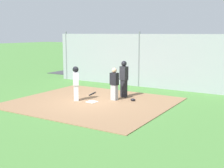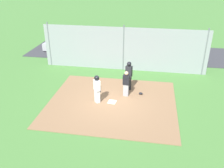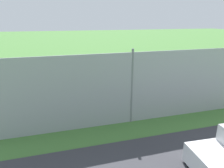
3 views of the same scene
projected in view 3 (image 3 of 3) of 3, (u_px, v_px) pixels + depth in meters
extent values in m
plane|color=#477A38|center=(105.00, 87.00, 13.88)|extent=(140.00, 140.00, 0.00)
cube|color=#896647|center=(105.00, 87.00, 13.87)|extent=(7.20, 6.40, 0.03)
cube|color=white|center=(105.00, 87.00, 13.86)|extent=(0.49, 0.49, 0.02)
cube|color=#9E9EA3|center=(98.00, 87.00, 12.74)|extent=(0.33, 0.26, 0.75)
cube|color=black|center=(97.00, 77.00, 12.53)|extent=(0.41, 0.31, 0.59)
sphere|color=tan|center=(97.00, 70.00, 12.40)|extent=(0.23, 0.23, 0.23)
cube|color=black|center=(100.00, 90.00, 11.92)|extent=(0.34, 0.29, 0.88)
cube|color=#232328|center=(99.00, 78.00, 11.68)|extent=(0.43, 0.34, 0.70)
sphere|color=black|center=(99.00, 69.00, 11.53)|extent=(0.27, 0.27, 0.27)
cube|color=silver|center=(116.00, 80.00, 14.09)|extent=(0.36, 0.37, 0.77)
cube|color=white|center=(116.00, 71.00, 13.88)|extent=(0.44, 0.46, 0.61)
sphere|color=tan|center=(116.00, 65.00, 13.74)|extent=(0.24, 0.24, 0.24)
sphere|color=black|center=(116.00, 64.00, 13.74)|extent=(0.29, 0.29, 0.29)
cylinder|color=black|center=(126.00, 92.00, 12.76)|extent=(0.24, 0.85, 0.06)
ellipsoid|color=black|center=(85.00, 94.00, 12.35)|extent=(0.24, 0.20, 0.12)
cube|color=#93999E|center=(132.00, 89.00, 8.79)|extent=(12.00, 0.05, 3.20)
cylinder|color=slate|center=(132.00, 87.00, 8.77)|extent=(0.10, 0.10, 3.35)
cylinder|color=black|center=(202.00, 150.00, 6.70)|extent=(0.61, 0.21, 0.60)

